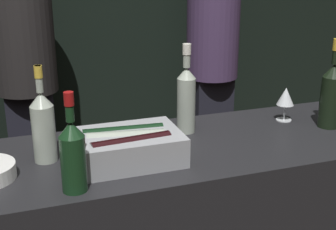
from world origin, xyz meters
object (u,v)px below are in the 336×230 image
Objects in this scene: white_wine_bottle at (186,97)px; rose_wine_bottle at (43,125)px; champagne_bottle at (331,93)px; wine_glass at (286,97)px; person_in_hoodie at (25,66)px; red_wine_bottle_burgundy at (73,153)px; person_grey_polo at (212,54)px; ice_bin_with_bottles at (127,145)px.

white_wine_bottle reaches higher than rose_wine_bottle.
champagne_bottle is 1.08× the size of rose_wine_bottle.
champagne_bottle is (0.13, -0.13, 0.04)m from wine_glass.
person_in_hoodie is at bearing 127.19° from champagne_bottle.
wine_glass is at bearing 19.66° from red_wine_bottle_burgundy.
person_in_hoodie is at bearing 122.73° from person_grey_polo.
champagne_bottle reaches higher than wine_glass.
person_in_hoodie is at bearing 89.80° from rose_wine_bottle.
rose_wine_bottle is (-0.58, -0.10, -0.02)m from white_wine_bottle.
champagne_bottle is (0.90, 0.06, 0.09)m from ice_bin_with_bottles.
white_wine_bottle is at bearing 34.09° from ice_bin_with_bottles.
ice_bin_with_bottles is 0.21× the size of person_in_hoodie.
red_wine_bottle_burgundy is at bearing -143.12° from ice_bin_with_bottles.
white_wine_bottle is at bearing -176.82° from person_grey_polo.
white_wine_bottle is 1.51m from person_in_hoodie.
champagne_bottle is (0.60, -0.14, -0.00)m from white_wine_bottle.
wine_glass is 1.75m from person_in_hoodie.
rose_wine_bottle is 0.19× the size of person_in_hoodie.
champagne_bottle is at bearing -154.76° from person_grey_polo.
person_in_hoodie is (-1.17, 1.54, -0.13)m from champagne_bottle.
red_wine_bottle_burgundy is (-0.21, -0.16, 0.06)m from ice_bin_with_bottles.
person_in_hoodie is (-1.03, 1.41, -0.09)m from wine_glass.
wine_glass is (0.76, 0.19, 0.05)m from ice_bin_with_bottles.
rose_wine_bottle is 0.19× the size of person_grey_polo.
champagne_bottle is at bearing -172.67° from person_in_hoodie.
person_grey_polo is (0.76, 1.43, -0.16)m from white_wine_bottle.
person_in_hoodie is at bearing 126.23° from wine_glass.
person_grey_polo reaches higher than wine_glass.
person_in_hoodie reaches higher than ice_bin_with_bottles.
wine_glass is 0.08× the size of person_in_hoodie.
red_wine_bottle_burgundy is at bearing -144.75° from white_wine_bottle.
person_grey_polo is (0.30, 1.44, -0.11)m from wine_glass.
champagne_bottle is 0.21× the size of person_in_hoodie.
champagne_bottle is 0.21× the size of person_grey_polo.
white_wine_bottle is 0.21× the size of person_grey_polo.
ice_bin_with_bottles is 0.79m from wine_glass.
ice_bin_with_bottles is 0.21× the size of person_grey_polo.
ice_bin_with_bottles is at bearing -165.98° from wine_glass.
wine_glass is 0.08× the size of person_grey_polo.
red_wine_bottle_burgundy is 0.85× the size of champagne_bottle.
white_wine_bottle is at bearing 172.39° from person_in_hoodie.
wine_glass is 0.43× the size of rose_wine_bottle.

